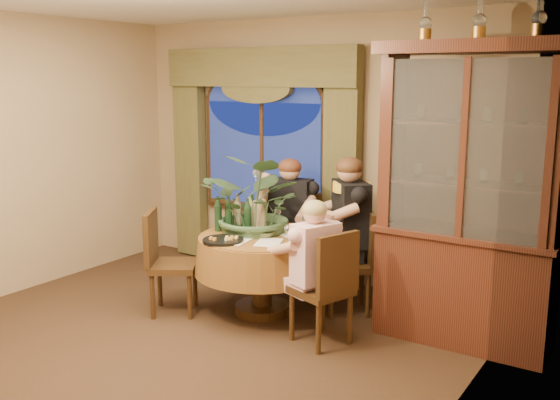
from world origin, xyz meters
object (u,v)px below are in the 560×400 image
Objects in this scene: wine_bottle_1 at (248,216)px; chair_back at (305,241)px; chair_back_right at (347,262)px; person_pink at (315,272)px; person_back at (290,224)px; olive_bowl at (265,234)px; oil_lamp_center at (480,17)px; stoneware_vase at (259,216)px; wine_bottle_3 at (250,214)px; wine_bottle_5 at (218,214)px; wine_bottle_2 at (228,214)px; oil_lamp_right at (540,14)px; person_scarf at (350,233)px; centerpiece_plant at (259,165)px; china_cabinet at (469,197)px; wine_bottle_0 at (238,211)px; oil_lamp_left at (426,20)px; chair_front_left at (173,263)px; dining_table at (262,274)px; wine_bottle_4 at (252,212)px; chair_right at (321,287)px.

chair_back is at bearing 85.12° from wine_bottle_1.
person_pink reaches higher than chair_back_right.
person_back is 8.27× the size of olive_bowl.
stoneware_vase is (-1.88, -0.25, -1.73)m from oil_lamp_center.
olive_bowl is (0.19, -0.18, -0.12)m from stoneware_vase.
oil_lamp_center reaches higher than wine_bottle_3.
person_pink reaches higher than wine_bottle_1.
wine_bottle_3 is at bearing 154.87° from olive_bowl.
chair_back_right is 1.29m from wine_bottle_5.
oil_lamp_center is at bearing 12.15° from wine_bottle_5.
oil_lamp_right is at bearing 9.73° from wine_bottle_2.
chair_back is 2.91× the size of wine_bottle_5.
wine_bottle_5 is at bearing -167.37° from wine_bottle_1.
wine_bottle_5 is at bearing 79.28° from person_scarf.
centerpiece_plant is 3.37× the size of wine_bottle_3.
chair_back is 1.01m from wine_bottle_1.
china_cabinet is 1.97m from wine_bottle_1.
wine_bottle_0 is at bearing -171.93° from stoneware_vase.
wine_bottle_2 is (-2.11, -0.43, -0.31)m from china_cabinet.
stoneware_vase is at bearing -170.26° from oil_lamp_left.
wine_bottle_0 is (-1.68, -0.28, -1.71)m from oil_lamp_left.
wine_bottle_2 reaches higher than chair_front_left.
dining_table is 1.03× the size of person_pink.
china_cabinet is 2.27m from wine_bottle_5.
wine_bottle_0 is (-2.11, -0.28, -0.31)m from china_cabinet.
oil_lamp_center is 1.03× the size of wine_bottle_4.
chair_front_left is 0.80× the size of person_pink.
centerpiece_plant is 0.49m from wine_bottle_1.
china_cabinet is 1.34m from chair_back_right.
centerpiece_plant is (-0.04, -0.79, 0.90)m from chair_back.
olive_bowl is 0.50× the size of wine_bottle_3.
wine_bottle_2 is at bearing 69.31° from chair_back.
china_cabinet is 7.44× the size of wine_bottle_4.
chair_right is 0.70× the size of person_back.
china_cabinet is at bearing 8.64° from centerpiece_plant.
chair_front_left is at bearing -161.40° from china_cabinet.
oil_lamp_left is 1.00× the size of oil_lamp_center.
oil_lamp_center is 2.59m from wine_bottle_1.
person_pink is at bearing -20.05° from wine_bottle_0.
wine_bottle_5 is at bearing -114.47° from wine_bottle_0.
china_cabinet is 1.40m from chair_right.
oil_lamp_left is 0.28× the size of person_pink.
chair_back is 0.79m from person_scarf.
person_scarf is 8.80× the size of olive_bowl.
centerpiece_plant is 0.55m from wine_bottle_2.
chair_right is 1.49m from chair_front_left.
chair_right is at bearing -15.52° from wine_bottle_1.
dining_table is 3.78× the size of wine_bottle_3.
person_pink is 1.11m from wine_bottle_4.
chair_back_right is (-1.11, 0.08, -2.14)m from oil_lamp_center.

